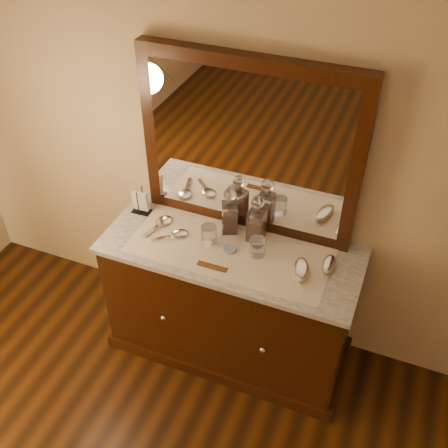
{
  "coord_description": "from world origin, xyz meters",
  "views": [
    {
      "loc": [
        0.77,
        -0.05,
        2.79
      ],
      "look_at": [
        0.0,
        1.85,
        1.1
      ],
      "focal_mm": 42.33,
      "sensor_mm": 36.0,
      "label": 1
    }
  ],
  "objects_px": {
    "napkin_rack": "(141,203)",
    "hand_mirror_inner": "(176,235)",
    "pin_dish": "(230,249)",
    "mirror_frame": "(249,148)",
    "decanter_left": "(230,215)",
    "brush_near": "(301,271)",
    "dresser_cabinet": "(230,303)",
    "comb": "(212,267)",
    "decanter_right": "(257,223)",
    "brush_far": "(329,265)",
    "hand_mirror_outer": "(162,223)"
  },
  "relations": [
    {
      "from": "brush_far",
      "to": "hand_mirror_inner",
      "type": "distance_m",
      "value": 0.86
    },
    {
      "from": "pin_dish",
      "to": "decanter_left",
      "type": "height_order",
      "value": "decanter_left"
    },
    {
      "from": "dresser_cabinet",
      "to": "comb",
      "type": "height_order",
      "value": "comb"
    },
    {
      "from": "dresser_cabinet",
      "to": "mirror_frame",
      "type": "bearing_deg",
      "value": 90.0
    },
    {
      "from": "dresser_cabinet",
      "to": "mirror_frame",
      "type": "height_order",
      "value": "mirror_frame"
    },
    {
      "from": "dresser_cabinet",
      "to": "hand_mirror_outer",
      "type": "relative_size",
      "value": 5.97
    },
    {
      "from": "decanter_right",
      "to": "hand_mirror_inner",
      "type": "bearing_deg",
      "value": -161.17
    },
    {
      "from": "brush_near",
      "to": "comb",
      "type": "bearing_deg",
      "value": -164.22
    },
    {
      "from": "mirror_frame",
      "to": "pin_dish",
      "type": "xyz_separation_m",
      "value": [
        0.0,
        -0.26,
        -0.49
      ]
    },
    {
      "from": "decanter_left",
      "to": "brush_near",
      "type": "relative_size",
      "value": 1.51
    },
    {
      "from": "pin_dish",
      "to": "napkin_rack",
      "type": "distance_m",
      "value": 0.63
    },
    {
      "from": "mirror_frame",
      "to": "hand_mirror_inner",
      "type": "distance_m",
      "value": 0.64
    },
    {
      "from": "decanter_right",
      "to": "napkin_rack",
      "type": "bearing_deg",
      "value": -178.59
    },
    {
      "from": "comb",
      "to": "brush_near",
      "type": "distance_m",
      "value": 0.46
    },
    {
      "from": "mirror_frame",
      "to": "brush_near",
      "type": "height_order",
      "value": "mirror_frame"
    },
    {
      "from": "dresser_cabinet",
      "to": "hand_mirror_outer",
      "type": "bearing_deg",
      "value": 174.44
    },
    {
      "from": "comb",
      "to": "brush_far",
      "type": "xyz_separation_m",
      "value": [
        0.57,
        0.22,
        0.02
      ]
    },
    {
      "from": "napkin_rack",
      "to": "brush_far",
      "type": "xyz_separation_m",
      "value": [
        1.14,
        -0.06,
        -0.04
      ]
    },
    {
      "from": "mirror_frame",
      "to": "decanter_right",
      "type": "relative_size",
      "value": 4.06
    },
    {
      "from": "brush_far",
      "to": "hand_mirror_outer",
      "type": "bearing_deg",
      "value": -179.75
    },
    {
      "from": "napkin_rack",
      "to": "brush_far",
      "type": "distance_m",
      "value": 1.15
    },
    {
      "from": "pin_dish",
      "to": "mirror_frame",
      "type": "bearing_deg",
      "value": 90.14
    },
    {
      "from": "mirror_frame",
      "to": "decanter_right",
      "type": "xyz_separation_m",
      "value": [
        0.1,
        -0.12,
        -0.38
      ]
    },
    {
      "from": "comb",
      "to": "decanter_right",
      "type": "bearing_deg",
      "value": 64.79
    },
    {
      "from": "comb",
      "to": "napkin_rack",
      "type": "xyz_separation_m",
      "value": [
        -0.58,
        0.28,
        0.06
      ]
    },
    {
      "from": "dresser_cabinet",
      "to": "brush_near",
      "type": "relative_size",
      "value": 7.4
    },
    {
      "from": "dresser_cabinet",
      "to": "mirror_frame",
      "type": "relative_size",
      "value": 1.17
    },
    {
      "from": "decanter_right",
      "to": "pin_dish",
      "type": "bearing_deg",
      "value": -125.52
    },
    {
      "from": "pin_dish",
      "to": "hand_mirror_outer",
      "type": "height_order",
      "value": "hand_mirror_outer"
    },
    {
      "from": "mirror_frame",
      "to": "decanter_left",
      "type": "bearing_deg",
      "value": -120.09
    },
    {
      "from": "dresser_cabinet",
      "to": "napkin_rack",
      "type": "relative_size",
      "value": 8.53
    },
    {
      "from": "brush_far",
      "to": "mirror_frame",
      "type": "bearing_deg",
      "value": 159.64
    },
    {
      "from": "hand_mirror_outer",
      "to": "hand_mirror_inner",
      "type": "xyz_separation_m",
      "value": [
        0.12,
        -0.06,
        -0.0
      ]
    },
    {
      "from": "comb",
      "to": "napkin_rack",
      "type": "height_order",
      "value": "napkin_rack"
    },
    {
      "from": "pin_dish",
      "to": "hand_mirror_inner",
      "type": "bearing_deg",
      "value": -179.38
    },
    {
      "from": "dresser_cabinet",
      "to": "decanter_right",
      "type": "bearing_deg",
      "value": 50.68
    },
    {
      "from": "napkin_rack",
      "to": "brush_near",
      "type": "bearing_deg",
      "value": -8.78
    },
    {
      "from": "napkin_rack",
      "to": "pin_dish",
      "type": "bearing_deg",
      "value": -11.42
    },
    {
      "from": "dresser_cabinet",
      "to": "hand_mirror_outer",
      "type": "distance_m",
      "value": 0.64
    },
    {
      "from": "napkin_rack",
      "to": "hand_mirror_inner",
      "type": "relative_size",
      "value": 0.84
    },
    {
      "from": "decanter_right",
      "to": "brush_near",
      "type": "xyz_separation_m",
      "value": [
        0.31,
        -0.18,
        -0.09
      ]
    },
    {
      "from": "decanter_left",
      "to": "hand_mirror_inner",
      "type": "xyz_separation_m",
      "value": [
        -0.26,
        -0.16,
        -0.1
      ]
    },
    {
      "from": "dresser_cabinet",
      "to": "brush_far",
      "type": "xyz_separation_m",
      "value": [
        0.53,
        0.05,
        0.46
      ]
    },
    {
      "from": "comb",
      "to": "napkin_rack",
      "type": "relative_size",
      "value": 1.01
    },
    {
      "from": "mirror_frame",
      "to": "pin_dish",
      "type": "bearing_deg",
      "value": -89.86
    },
    {
      "from": "comb",
      "to": "hand_mirror_outer",
      "type": "distance_m",
      "value": 0.47
    },
    {
      "from": "dresser_cabinet",
      "to": "decanter_left",
      "type": "relative_size",
      "value": 4.89
    },
    {
      "from": "mirror_frame",
      "to": "decanter_left",
      "type": "distance_m",
      "value": 0.41
    },
    {
      "from": "dresser_cabinet",
      "to": "decanter_left",
      "type": "distance_m",
      "value": 0.57
    },
    {
      "from": "pin_dish",
      "to": "brush_near",
      "type": "distance_m",
      "value": 0.41
    }
  ]
}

